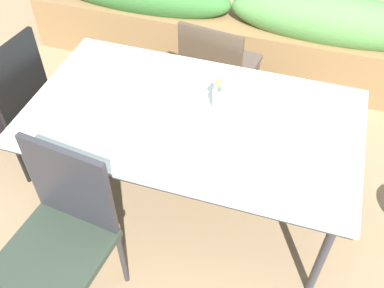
% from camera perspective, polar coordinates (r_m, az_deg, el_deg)
% --- Properties ---
extents(ground_plane, '(12.00, 12.00, 0.00)m').
position_cam_1_polar(ground_plane, '(2.92, 0.61, -6.88)').
color(ground_plane, '#9E7F5B').
extents(dining_table, '(1.82, 1.02, 0.72)m').
position_cam_1_polar(dining_table, '(2.42, -0.00, 2.95)').
color(dining_table, silver).
rests_on(dining_table, ground).
extents(chair_end_left, '(0.48, 0.48, 0.98)m').
position_cam_1_polar(chair_end_left, '(2.99, -22.27, 5.40)').
color(chair_end_left, black).
rests_on(chair_end_left, ground).
extents(chair_near_left, '(0.52, 0.52, 0.99)m').
position_cam_1_polar(chair_near_left, '(2.20, -16.54, -10.63)').
color(chair_near_left, '#2E392D').
rests_on(chair_near_left, ground).
extents(chair_far_side, '(0.53, 0.53, 0.85)m').
position_cam_1_polar(chair_far_side, '(3.14, 3.30, 10.17)').
color(chair_far_side, brown).
rests_on(chair_far_side, ground).
extents(flower_vase, '(0.08, 0.08, 0.23)m').
position_cam_1_polar(flower_vase, '(2.39, 3.57, 6.27)').
color(flower_vase, silver).
rests_on(flower_vase, dining_table).
extents(planter_box, '(3.47, 0.45, 0.79)m').
position_cam_1_polar(planter_box, '(3.77, 5.21, 14.68)').
color(planter_box, olive).
rests_on(planter_box, ground).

